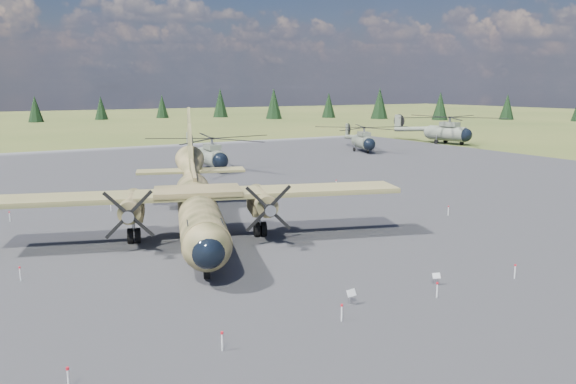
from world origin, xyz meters
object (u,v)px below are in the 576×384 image
transport_plane (197,201)px  helicopter_mid (363,134)px  helicopter_far (447,124)px  helicopter_near (211,147)px

transport_plane → helicopter_mid: (43.82, 38.18, 0.27)m
transport_plane → helicopter_mid: transport_plane is taller
transport_plane → helicopter_far: (65.81, 40.89, 1.02)m
transport_plane → helicopter_far: bearing=49.7°
transport_plane → helicopter_mid: 58.12m
transport_plane → helicopter_near: transport_plane is taller
helicopter_near → helicopter_mid: bearing=16.6°
helicopter_near → helicopter_far: size_ratio=0.80×
helicopter_near → helicopter_far: (52.28, 10.04, 0.66)m
transport_plane → helicopter_near: bearing=84.1°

